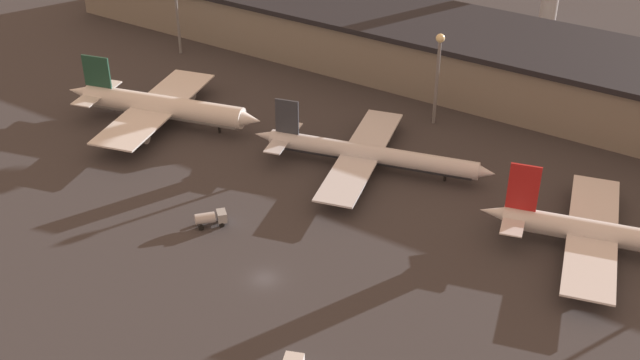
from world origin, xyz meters
name	(u,v)px	position (x,y,z in m)	size (l,w,h in m)	color
ground	(265,279)	(0.00, 0.00, 0.00)	(600.00, 600.00, 0.00)	#383538
terminal_building	(482,59)	(0.00, 82.91, 6.67)	(224.10, 29.83, 13.26)	gray
airplane_0	(161,107)	(-48.18, 30.18, 3.91)	(43.69, 37.69, 13.15)	white
airplane_1	(368,154)	(-3.26, 37.62, 2.95)	(45.96, 37.06, 11.70)	silver
airplane_2	(599,233)	(40.60, 35.23, 3.20)	(38.32, 35.87, 13.38)	silver
service_vehicle_0	(211,218)	(-16.05, 6.73, 1.51)	(5.03, 5.28, 2.55)	#9EA3A8
lamp_post_1	(438,66)	(-0.97, 61.09, 12.88)	(1.80, 1.80, 19.61)	slate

